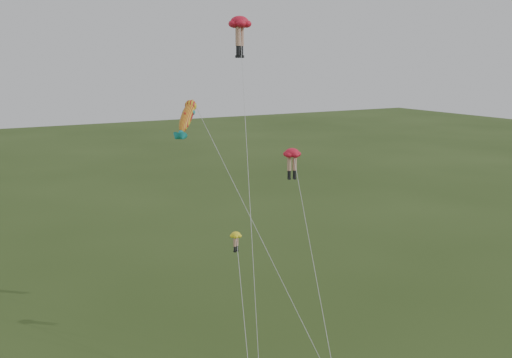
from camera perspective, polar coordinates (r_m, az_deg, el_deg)
legs_kite_red_high at (r=42.04m, az=-1.64°, el=14.83°), size 5.69×12.06×22.44m
legs_kite_red_mid at (r=41.74m, az=3.69°, el=2.06°), size 4.07×10.98×13.04m
legs_kite_yellow at (r=38.41m, az=-1.93°, el=-6.73°), size 3.65×8.39×7.98m
fish_kite at (r=40.66m, az=-6.83°, el=6.13°), size 5.31×14.21×16.86m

